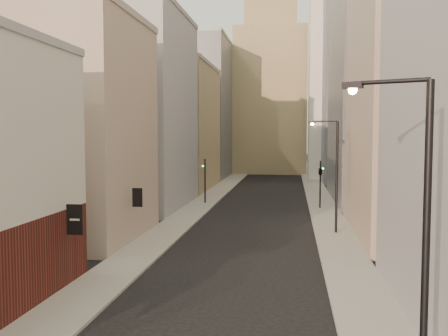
% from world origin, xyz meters
% --- Properties ---
extents(sidewalk_left, '(3.00, 140.00, 0.15)m').
position_xyz_m(sidewalk_left, '(-6.50, 55.00, 0.07)').
color(sidewalk_left, gray).
rests_on(sidewalk_left, ground).
extents(sidewalk_right, '(3.00, 140.00, 0.15)m').
position_xyz_m(sidewalk_right, '(6.50, 55.00, 0.07)').
color(sidewalk_right, gray).
rests_on(sidewalk_right, ground).
extents(left_bldg_beige, '(8.00, 12.00, 16.00)m').
position_xyz_m(left_bldg_beige, '(-12.00, 26.00, 8.00)').
color(left_bldg_beige, tan).
rests_on(left_bldg_beige, ground).
extents(left_bldg_grey, '(8.00, 16.00, 20.00)m').
position_xyz_m(left_bldg_grey, '(-12.00, 42.00, 10.00)').
color(left_bldg_grey, '#999A9F').
rests_on(left_bldg_grey, ground).
extents(left_bldg_tan, '(8.00, 18.00, 17.00)m').
position_xyz_m(left_bldg_tan, '(-12.00, 60.00, 8.50)').
color(left_bldg_tan, '#8F7F5D').
rests_on(left_bldg_tan, ground).
extents(left_bldg_wingrid, '(8.00, 20.00, 24.00)m').
position_xyz_m(left_bldg_wingrid, '(-12.00, 80.00, 12.00)').
color(left_bldg_wingrid, gray).
rests_on(left_bldg_wingrid, ground).
extents(right_bldg_beige, '(8.00, 16.00, 20.00)m').
position_xyz_m(right_bldg_beige, '(12.00, 30.00, 10.00)').
color(right_bldg_beige, tan).
rests_on(right_bldg_beige, ground).
extents(right_bldg_wingrid, '(8.00, 20.00, 26.00)m').
position_xyz_m(right_bldg_wingrid, '(12.00, 50.00, 13.00)').
color(right_bldg_wingrid, gray).
rests_on(right_bldg_wingrid, ground).
extents(highrise, '(21.00, 23.00, 51.20)m').
position_xyz_m(highrise, '(18.00, 78.00, 25.66)').
color(highrise, gray).
rests_on(highrise, ground).
extents(clock_tower, '(14.00, 14.00, 44.90)m').
position_xyz_m(clock_tower, '(-1.00, 92.00, 17.63)').
color(clock_tower, '#8F7F5D').
rests_on(clock_tower, ground).
extents(white_tower, '(8.00, 8.00, 41.50)m').
position_xyz_m(white_tower, '(10.00, 78.00, 18.61)').
color(white_tower, silver).
rests_on(white_tower, ground).
extents(streetlamp_near, '(2.27, 1.15, 9.26)m').
position_xyz_m(streetlamp_near, '(6.50, 4.80, 5.29)').
color(streetlamp_near, black).
rests_on(streetlamp_near, ground).
extents(streetlamp_mid, '(2.26, 0.73, 8.78)m').
position_xyz_m(streetlamp_mid, '(6.41, 30.08, 5.01)').
color(streetlamp_mid, black).
rests_on(streetlamp_mid, ground).
extents(traffic_light_left, '(0.60, 0.53, 5.00)m').
position_xyz_m(traffic_light_left, '(-6.24, 44.92, 3.54)').
color(traffic_light_left, black).
rests_on(traffic_light_left, ground).
extents(traffic_light_right, '(0.69, 0.69, 5.00)m').
position_xyz_m(traffic_light_right, '(6.13, 42.87, 3.87)').
color(traffic_light_right, black).
rests_on(traffic_light_right, ground).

